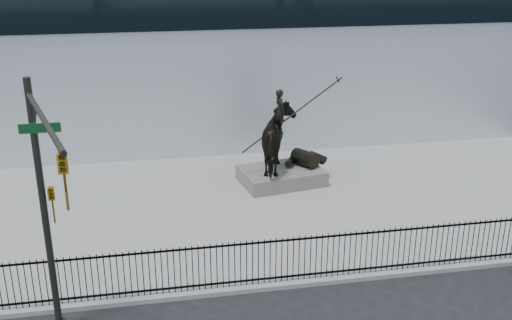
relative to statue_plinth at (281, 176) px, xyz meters
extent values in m
plane|color=black|center=(-1.23, -9.03, -0.47)|extent=(120.00, 120.00, 0.00)
cube|color=gray|center=(-1.23, -2.03, -0.39)|extent=(30.00, 12.00, 0.15)
cube|color=silver|center=(-1.23, 10.97, 4.03)|extent=(44.00, 14.00, 9.00)
cube|color=black|center=(-1.23, -7.78, -0.17)|extent=(22.00, 0.05, 0.05)
cube|color=black|center=(-1.23, -7.78, 1.08)|extent=(22.00, 0.05, 0.05)
cube|color=black|center=(-1.23, -7.78, 0.43)|extent=(22.00, 0.03, 1.50)
cube|color=#5E5B56|center=(0.00, 0.00, 0.00)|extent=(3.74, 2.88, 0.63)
imported|color=black|center=(0.00, 0.00, 1.67)|extent=(2.72, 3.03, 2.70)
imported|color=black|center=(-0.10, -0.02, 2.90)|extent=(0.55, 0.73, 1.82)
cylinder|color=black|center=(0.36, 0.06, 2.62)|extent=(4.28, 0.82, 2.74)
cylinder|color=black|center=(-8.23, -8.83, 3.03)|extent=(0.18, 0.18, 7.00)
cylinder|color=black|center=(-7.63, -10.96, 6.13)|extent=(1.47, 4.84, 0.12)
imported|color=#A58512|center=(-7.03, -13.08, 5.50)|extent=(0.18, 0.22, 1.10)
imported|color=#A58512|center=(-8.01, -8.83, 3.23)|extent=(0.16, 0.20, 1.00)
cube|color=#0C3F19|center=(-7.87, -10.03, 5.63)|extent=(0.90, 0.03, 0.22)
camera|label=1|loc=(-5.53, -23.32, 9.51)|focal=42.00mm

